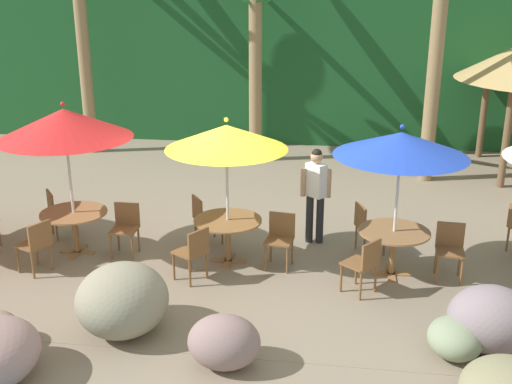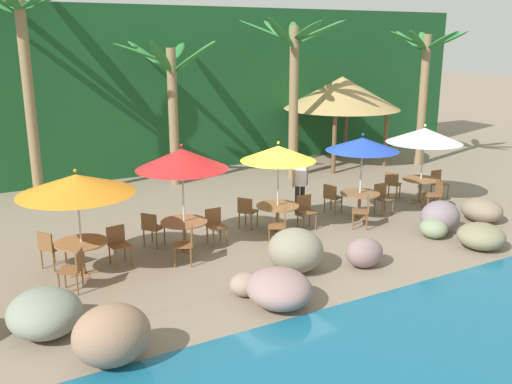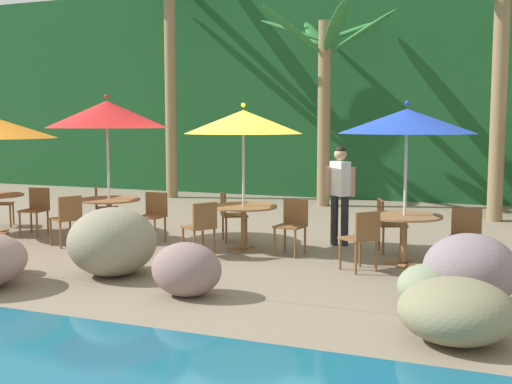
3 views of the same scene
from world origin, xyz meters
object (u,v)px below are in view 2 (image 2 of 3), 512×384
at_px(umbrella_orange, 76,184).
at_px(chair_yellow_seaward, 305,209).
at_px(umbrella_blue, 362,144).
at_px(dining_table_red, 184,226).
at_px(dining_table_orange, 82,247).
at_px(chair_orange_seaward, 118,242).
at_px(chair_red_seaward, 215,223).
at_px(chair_yellow_inland, 247,210).
at_px(chair_yellow_left, 281,224).
at_px(chair_orange_left, 74,268).
at_px(palm_tree_third, 294,67).
at_px(dining_table_blue, 360,197).
at_px(chair_blue_left, 364,210).
at_px(umbrella_white, 424,135).
at_px(palm_tree_second, 172,86).
at_px(palapa_hut, 342,93).
at_px(umbrella_yellow, 278,153).
at_px(waiter_in_white, 300,181).
at_px(chair_blue_inland, 332,196).
at_px(chair_orange_inland, 49,247).
at_px(chair_white_seaward, 438,182).
at_px(umbrella_red, 182,159).
at_px(chair_blue_seaward, 382,196).
at_px(dining_table_yellow, 278,210).
at_px(dining_table_white, 421,183).
at_px(chair_white_left, 435,193).
at_px(palm_tree_fourth, 425,72).
at_px(chair_red_inland, 152,227).
at_px(chair_red_left, 187,243).
at_px(palm_tree_nearest, 23,54).

distance_m(umbrella_orange, chair_yellow_seaward, 6.07).
bearing_deg(umbrella_blue, dining_table_red, 179.15).
relative_size(dining_table_orange, chair_orange_seaward, 1.26).
bearing_deg(chair_red_seaward, chair_yellow_inland, 25.75).
distance_m(dining_table_orange, chair_yellow_left, 4.67).
xyz_separation_m(chair_orange_left, palm_tree_third, (9.06, 6.01, 3.41)).
height_order(dining_table_blue, chair_blue_left, chair_blue_left).
bearing_deg(umbrella_blue, palm_tree_third, 78.01).
height_order(chair_yellow_left, palm_tree_third, palm_tree_third).
relative_size(umbrella_white, palm_tree_third, 0.43).
distance_m(dining_table_red, palm_tree_second, 7.03).
distance_m(umbrella_blue, palapa_hut, 7.22).
height_order(umbrella_yellow, chair_yellow_seaward, umbrella_yellow).
relative_size(chair_yellow_left, waiter_in_white, 0.51).
distance_m(chair_yellow_inland, palapa_hut, 9.13).
relative_size(chair_orange_left, chair_blue_inland, 1.00).
distance_m(chair_orange_inland, chair_orange_left, 1.46).
relative_size(chair_white_seaward, palapa_hut, 0.19).
height_order(umbrella_orange, umbrella_red, umbrella_red).
height_order(chair_yellow_left, palapa_hut, palapa_hut).
distance_m(chair_yellow_inland, chair_blue_seaward, 4.09).
distance_m(dining_table_yellow, chair_blue_left, 2.32).
height_order(umbrella_red, dining_table_white, umbrella_red).
bearing_deg(umbrella_orange, chair_white_seaward, 3.06).
bearing_deg(chair_orange_inland, umbrella_orange, -50.14).
xyz_separation_m(chair_white_left, palm_tree_fourth, (4.15, 4.78, 3.09)).
xyz_separation_m(chair_blue_left, dining_table_white, (3.13, 1.08, 0.10)).
bearing_deg(chair_red_inland, dining_table_white, -2.29).
bearing_deg(chair_red_left, chair_yellow_seaward, 12.34).
bearing_deg(umbrella_orange, chair_yellow_left, -6.24).
relative_size(chair_orange_seaward, umbrella_red, 0.34).
bearing_deg(chair_red_inland, chair_yellow_seaward, -8.63).
bearing_deg(umbrella_yellow, chair_yellow_left, -116.60).
height_order(chair_red_seaward, palm_tree_nearest, palm_tree_nearest).
bearing_deg(palm_tree_nearest, chair_blue_inland, -38.34).
xyz_separation_m(chair_orange_seaward, palm_tree_nearest, (-0.70, 6.34, 3.93)).
xyz_separation_m(dining_table_yellow, umbrella_blue, (2.62, -0.10, 1.49)).
bearing_deg(palm_tree_fourth, palm_tree_second, 169.04).
bearing_deg(chair_orange_inland, umbrella_white, -0.77).
relative_size(chair_orange_seaward, chair_white_seaward, 1.00).
relative_size(chair_red_inland, palapa_hut, 0.19).
bearing_deg(umbrella_blue, dining_table_blue, -172.87).
relative_size(chair_yellow_inland, chair_white_left, 1.00).
xyz_separation_m(umbrella_red, chair_white_seaward, (8.74, 0.37, -1.72)).
bearing_deg(chair_red_seaward, palm_tree_third, 41.95).
xyz_separation_m(umbrella_red, chair_blue_seaward, (6.07, -0.05, -1.72)).
bearing_deg(chair_white_seaward, chair_orange_left, -173.13).
xyz_separation_m(chair_orange_seaward, palm_tree_fourth, (13.39, 4.28, 3.09)).
xyz_separation_m(chair_yellow_left, chair_blue_left, (2.54, -0.06, 0.00)).
distance_m(chair_orange_left, chair_white_left, 10.42).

